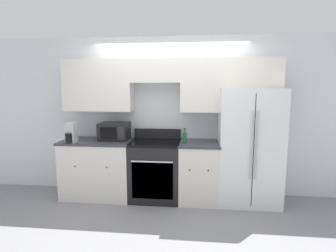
% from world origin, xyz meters
% --- Properties ---
extents(ground_plane, '(12.00, 12.00, 0.00)m').
position_xyz_m(ground_plane, '(0.00, 0.00, 0.00)').
color(ground_plane, gray).
extents(wall_back, '(8.00, 0.39, 2.60)m').
position_xyz_m(wall_back, '(0.01, 0.58, 1.51)').
color(wall_back, silver).
rests_on(wall_back, ground_plane).
extents(lower_cabinets_left, '(1.13, 0.64, 0.94)m').
position_xyz_m(lower_cabinets_left, '(-1.15, 0.31, 0.47)').
color(lower_cabinets_left, silver).
rests_on(lower_cabinets_left, ground_plane).
extents(lower_cabinets_right, '(0.62, 0.64, 0.94)m').
position_xyz_m(lower_cabinets_right, '(0.48, 0.31, 0.47)').
color(lower_cabinets_right, silver).
rests_on(lower_cabinets_right, ground_plane).
extents(oven_range, '(0.78, 0.65, 1.10)m').
position_xyz_m(oven_range, '(-0.20, 0.31, 0.47)').
color(oven_range, black).
rests_on(oven_range, ground_plane).
extents(refrigerator, '(0.92, 0.73, 1.77)m').
position_xyz_m(refrigerator, '(1.24, 0.35, 0.88)').
color(refrigerator, white).
rests_on(refrigerator, ground_plane).
extents(microwave, '(0.47, 0.36, 0.28)m').
position_xyz_m(microwave, '(-0.88, 0.38, 1.08)').
color(microwave, black).
rests_on(microwave, lower_cabinets_left).
extents(bottle, '(0.06, 0.06, 0.23)m').
position_xyz_m(bottle, '(0.27, 0.21, 1.03)').
color(bottle, '#195928').
rests_on(bottle, lower_cabinets_right).
extents(electric_kettle, '(0.14, 0.22, 0.31)m').
position_xyz_m(electric_kettle, '(-1.48, 0.09, 1.08)').
color(electric_kettle, '#B7B7BC').
rests_on(electric_kettle, lower_cabinets_left).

